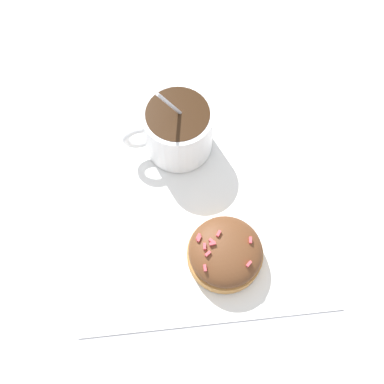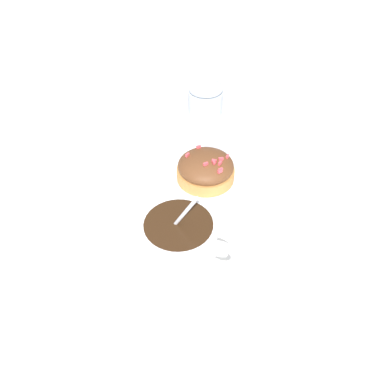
# 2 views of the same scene
# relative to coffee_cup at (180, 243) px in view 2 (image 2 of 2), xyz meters

# --- Properties ---
(ground_plane) EXTENTS (3.00, 3.00, 0.00)m
(ground_plane) POSITION_rel_coffee_cup_xyz_m (-0.08, -0.01, -0.04)
(ground_plane) COLOR #B2B2B7
(paper_napkin) EXTENTS (0.34, 0.33, 0.00)m
(paper_napkin) POSITION_rel_coffee_cup_xyz_m (-0.08, -0.01, -0.04)
(paper_napkin) COLOR white
(paper_napkin) RESTS_ON ground_plane
(coffee_cup) EXTENTS (0.09, 0.11, 0.12)m
(coffee_cup) POSITION_rel_coffee_cup_xyz_m (0.00, 0.00, 0.00)
(coffee_cup) COLOR white
(coffee_cup) RESTS_ON paper_napkin
(frosted_pastry) EXTENTS (0.09, 0.09, 0.04)m
(frosted_pastry) POSITION_rel_coffee_cup_xyz_m (-0.16, -0.02, -0.02)
(frosted_pastry) COLOR #C18442
(frosted_pastry) RESTS_ON paper_napkin
(sugar_bowl) EXTENTS (0.06, 0.06, 0.06)m
(sugar_bowl) POSITION_rel_coffee_cup_xyz_m (-0.35, -0.09, -0.01)
(sugar_bowl) COLOR silver
(sugar_bowl) RESTS_ON ground_plane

